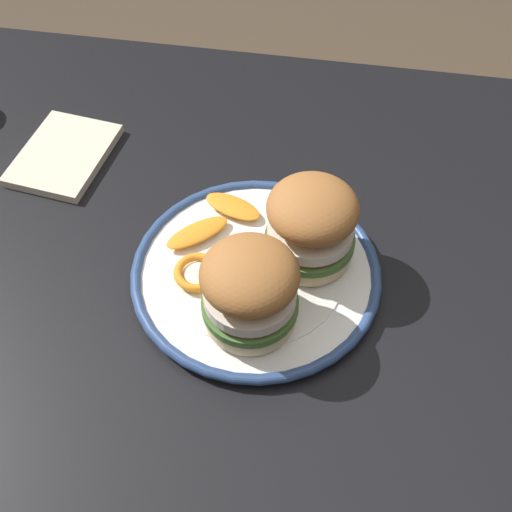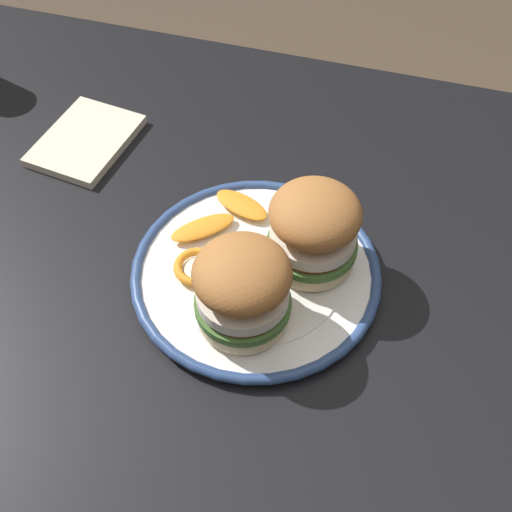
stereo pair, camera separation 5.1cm
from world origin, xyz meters
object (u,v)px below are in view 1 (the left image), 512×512
Objects in this scene: dining_table at (201,308)px; sandwich_half_right at (250,289)px; sandwich_half_left at (311,223)px; dinner_plate at (256,273)px.

dining_table is 10.08× the size of sandwich_half_right.
dining_table is at bearing 6.32° from sandwich_half_left.
sandwich_half_left is at bearing -149.53° from dinner_plate.
dining_table is 0.14m from dinner_plate.
sandwich_half_right is (-0.00, 0.06, 0.06)m from dinner_plate.
sandwich_half_left is (-0.13, -0.01, 0.18)m from dining_table.
sandwich_half_left is (-0.06, -0.03, 0.06)m from dinner_plate.
sandwich_half_left reaches higher than dining_table.
sandwich_half_right is (0.05, 0.10, 0.00)m from sandwich_half_left.
sandwich_half_left is 1.02× the size of sandwich_half_right.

